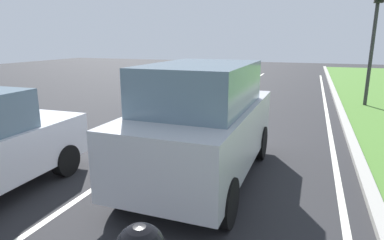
{
  "coord_description": "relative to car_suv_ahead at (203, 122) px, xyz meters",
  "views": [
    {
      "loc": [
        2.94,
        2.99,
        2.71
      ],
      "look_at": [
        0.86,
        8.72,
        1.2
      ],
      "focal_mm": 30.66,
      "sensor_mm": 36.0,
      "label": 1
    }
  ],
  "objects": [
    {
      "name": "lane_line_center",
      "position": [
        -1.76,
        5.23,
        -1.16
      ],
      "size": [
        0.12,
        32.0,
        0.01
      ],
      "primitive_type": "cube",
      "color": "silver",
      "rests_on": "ground"
    },
    {
      "name": "car_suv_ahead",
      "position": [
        0.0,
        0.0,
        0.0
      ],
      "size": [
        2.01,
        4.52,
        2.28
      ],
      "rotation": [
        0.0,
        0.0,
        -0.01
      ],
      "color": "#B7BABF",
      "rests_on": "ground"
    },
    {
      "name": "ground_plane",
      "position": [
        -1.06,
        5.23,
        -1.17
      ],
      "size": [
        60.0,
        60.0,
        0.0
      ],
      "primitive_type": "plane",
      "color": "#262628"
    },
    {
      "name": "traffic_light_near_right",
      "position": [
        4.05,
        9.07,
        2.35
      ],
      "size": [
        0.32,
        0.5,
        5.26
      ],
      "color": "#2D2D2D",
      "rests_on": "ground"
    },
    {
      "name": "car_hatchback_far",
      "position": [
        -3.32,
        5.95,
        -0.28
      ],
      "size": [
        1.74,
        3.71,
        1.78
      ],
      "rotation": [
        0.0,
        0.0,
        -0.0
      ],
      "color": "navy",
      "rests_on": "ground"
    },
    {
      "name": "lane_line_right_edge",
      "position": [
        2.54,
        5.23,
        -1.16
      ],
      "size": [
        0.12,
        32.0,
        0.01
      ],
      "primitive_type": "cube",
      "color": "silver",
      "rests_on": "ground"
    },
    {
      "name": "curb_right",
      "position": [
        3.04,
        5.23,
        -1.11
      ],
      "size": [
        0.24,
        48.0,
        0.12
      ],
      "primitive_type": "cube",
      "color": "#9E9B93",
      "rests_on": "ground"
    }
  ]
}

